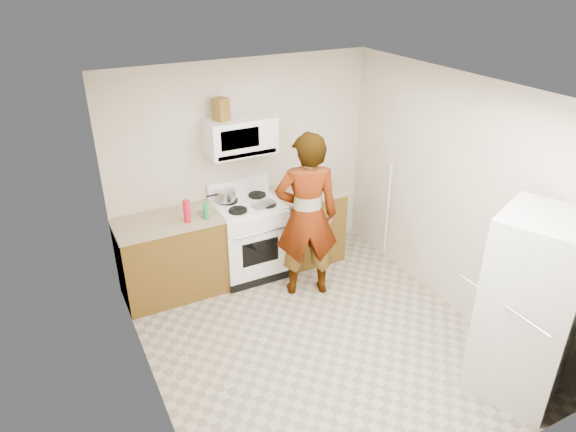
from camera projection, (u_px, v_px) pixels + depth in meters
floor at (318, 340)px, 5.18m from camera, size 3.60×3.60×0.00m
back_wall at (244, 167)px, 6.04m from camera, size 3.20×0.02×2.50m
right_wall at (455, 198)px, 5.27m from camera, size 0.02×3.60×2.50m
cabinet_left at (172, 258)px, 5.73m from camera, size 1.12×0.62×0.90m
counter_left at (167, 221)px, 5.52m from camera, size 1.14×0.64×0.03m
cabinet_right at (306, 225)px, 6.44m from camera, size 0.80×0.62×0.90m
counter_right at (306, 191)px, 6.23m from camera, size 0.82×0.64×0.03m
gas_range at (249, 237)px, 6.10m from camera, size 0.76×0.65×1.13m
microwave at (241, 136)px, 5.65m from camera, size 0.76×0.38×0.40m
person at (307, 216)px, 5.55m from camera, size 0.81×0.67×1.90m
fridge at (530, 308)px, 4.26m from camera, size 0.92×0.92×1.70m
kettle at (298, 181)px, 6.28m from camera, size 0.14×0.14×0.16m
jug at (221, 109)px, 5.42m from camera, size 0.18×0.18×0.24m
saucepan at (226, 196)px, 5.88m from camera, size 0.27×0.27×0.12m
tray at (263, 204)px, 5.82m from camera, size 0.28×0.22×0.05m
bottle_spray at (187, 211)px, 5.41m from camera, size 0.09×0.09×0.25m
bottle_hot_sauce at (207, 209)px, 5.58m from camera, size 0.07×0.07×0.16m
bottle_green_cap at (206, 211)px, 5.49m from camera, size 0.06×0.06×0.19m
pot_lid at (207, 212)px, 5.66m from camera, size 0.27×0.27×0.01m
broom at (387, 212)px, 6.25m from camera, size 0.22×0.23×1.35m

